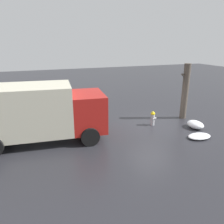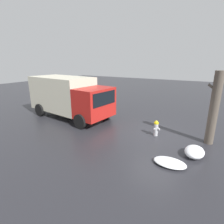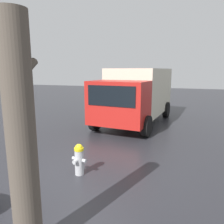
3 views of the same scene
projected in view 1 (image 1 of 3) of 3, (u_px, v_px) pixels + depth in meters
ground_plane at (152, 125)px, 13.07m from camera, size 60.00×60.00×0.00m
fire_hydrant at (153, 118)px, 12.94m from camera, size 0.35×0.45×0.85m
tree_trunk at (185, 91)px, 13.77m from camera, size 0.62×0.41×3.50m
delivery_truck at (37, 111)px, 10.57m from camera, size 6.51×3.24×2.82m
snow_pile_by_hydrant at (195, 125)px, 12.56m from camera, size 0.78×1.08×0.42m
snow_pile_curbside at (199, 136)px, 11.29m from camera, size 1.26×0.81×0.19m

